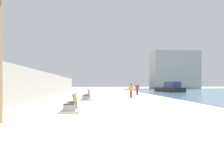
{
  "coord_description": "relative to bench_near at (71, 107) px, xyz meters",
  "views": [
    {
      "loc": [
        -2.39,
        -7.99,
        1.54
      ],
      "look_at": [
        0.2,
        15.95,
        1.45
      ],
      "focal_mm": 33.89,
      "sensor_mm": 36.0,
      "label": 1
    }
  ],
  "objects": [
    {
      "name": "ground_plane",
      "position": [
        3.37,
        14.2,
        -0.23
      ],
      "size": [
        120.0,
        120.0,
        0.0
      ],
      "primitive_type": "plane",
      "color": "beige"
    },
    {
      "name": "boat_nearest",
      "position": [
        14.95,
        23.52,
        0.44
      ],
      "size": [
        3.46,
        6.66,
        1.77
      ],
      "color": "black",
      "rests_on": "water_bay"
    },
    {
      "name": "bench_far",
      "position": [
        0.75,
        7.9,
        0.0
      ],
      "size": [
        1.26,
        2.18,
        0.98
      ],
      "color": "#9E9E99",
      "rests_on": "ground"
    },
    {
      "name": "person_standing",
      "position": [
        7.23,
        15.28,
        0.63
      ],
      "size": [
        0.53,
        0.2,
        1.51
      ],
      "color": "navy",
      "rests_on": "ground"
    },
    {
      "name": "person_walking",
      "position": [
        5.31,
        9.81,
        0.63
      ],
      "size": [
        0.53,
        0.2,
        1.51
      ],
      "color": "#B22D33",
      "rests_on": "ground"
    },
    {
      "name": "seawall",
      "position": [
        -4.13,
        14.2,
        1.14
      ],
      "size": [
        0.8,
        64.0,
        2.75
      ],
      "primitive_type": "cube",
      "color": "#9E9E99",
      "rests_on": "ground"
    },
    {
      "name": "bench_near",
      "position": [
        0.0,
        0.0,
        0.0
      ],
      "size": [
        1.15,
        2.13,
        0.98
      ],
      "color": "#9E9E99",
      "rests_on": "ground"
    },
    {
      "name": "harbor_building",
      "position": [
        23.44,
        42.2,
        4.72
      ],
      "size": [
        12.0,
        6.0,
        9.9
      ],
      "primitive_type": "cube",
      "color": "#9E9E99",
      "rests_on": "ground"
    }
  ]
}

